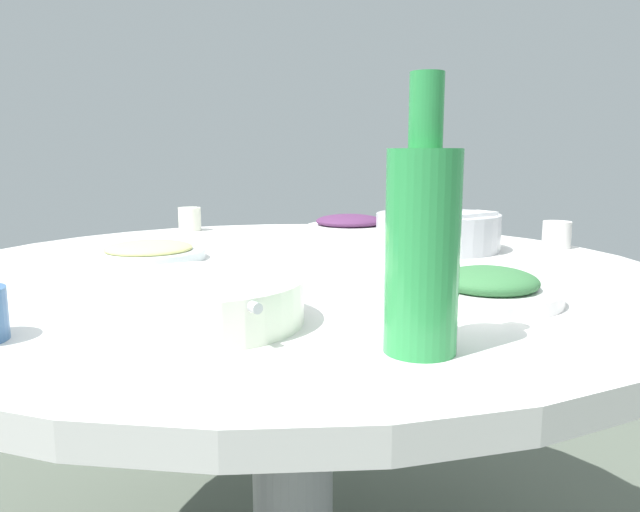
{
  "coord_description": "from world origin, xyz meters",
  "views": [
    {
      "loc": [
        -1.06,
        -0.3,
        0.96
      ],
      "look_at": [
        -0.03,
        -0.06,
        0.78
      ],
      "focal_mm": 33.57,
      "sensor_mm": 36.0,
      "label": 1
    }
  ],
  "objects_px": {
    "soup_bowl": "(199,302)",
    "dish_noodles": "(150,251)",
    "dish_greens": "(488,288)",
    "round_dining_table": "(291,333)",
    "green_bottle": "(422,244)",
    "rice_bowl": "(438,231)",
    "tea_cup_side": "(557,235)",
    "tea_cup_near": "(190,219)",
    "dish_eggplant": "(349,224)"
  },
  "relations": [
    {
      "from": "green_bottle",
      "to": "soup_bowl",
      "type": "bearing_deg",
      "value": 79.69
    },
    {
      "from": "rice_bowl",
      "to": "dish_eggplant",
      "type": "bearing_deg",
      "value": 41.9
    },
    {
      "from": "dish_greens",
      "to": "tea_cup_side",
      "type": "distance_m",
      "value": 0.57
    },
    {
      "from": "soup_bowl",
      "to": "dish_greens",
      "type": "xyz_separation_m",
      "value": [
        0.19,
        -0.35,
        -0.01
      ]
    },
    {
      "from": "round_dining_table",
      "to": "dish_noodles",
      "type": "bearing_deg",
      "value": 89.09
    },
    {
      "from": "dish_eggplant",
      "to": "tea_cup_side",
      "type": "xyz_separation_m",
      "value": [
        -0.2,
        -0.5,
        0.01
      ]
    },
    {
      "from": "round_dining_table",
      "to": "green_bottle",
      "type": "distance_m",
      "value": 0.58
    },
    {
      "from": "round_dining_table",
      "to": "green_bottle",
      "type": "bearing_deg",
      "value": -148.96
    },
    {
      "from": "dish_noodles",
      "to": "round_dining_table",
      "type": "bearing_deg",
      "value": -90.91
    },
    {
      "from": "dish_noodles",
      "to": "soup_bowl",
      "type": "bearing_deg",
      "value": -144.3
    },
    {
      "from": "green_bottle",
      "to": "tea_cup_near",
      "type": "xyz_separation_m",
      "value": [
        0.89,
        0.68,
        -0.08
      ]
    },
    {
      "from": "dish_noodles",
      "to": "green_bottle",
      "type": "bearing_deg",
      "value": -128.79
    },
    {
      "from": "green_bottle",
      "to": "tea_cup_side",
      "type": "relative_size",
      "value": 4.65
    },
    {
      "from": "dish_eggplant",
      "to": "dish_noodles",
      "type": "bearing_deg",
      "value": 150.42
    },
    {
      "from": "tea_cup_near",
      "to": "tea_cup_side",
      "type": "distance_m",
      "value": 0.93
    },
    {
      "from": "dish_greens",
      "to": "tea_cup_near",
      "type": "distance_m",
      "value": 1.0
    },
    {
      "from": "dish_eggplant",
      "to": "green_bottle",
      "type": "distance_m",
      "value": 1.02
    },
    {
      "from": "round_dining_table",
      "to": "soup_bowl",
      "type": "xyz_separation_m",
      "value": [
        -0.4,
        0.0,
        0.16
      ]
    },
    {
      "from": "tea_cup_side",
      "to": "soup_bowl",
      "type": "bearing_deg",
      "value": 144.84
    },
    {
      "from": "tea_cup_side",
      "to": "green_bottle",
      "type": "bearing_deg",
      "value": 162.52
    },
    {
      "from": "tea_cup_near",
      "to": "tea_cup_side",
      "type": "bearing_deg",
      "value": -96.06
    },
    {
      "from": "round_dining_table",
      "to": "dish_noodles",
      "type": "height_order",
      "value": "dish_noodles"
    },
    {
      "from": "dish_greens",
      "to": "dish_noodles",
      "type": "xyz_separation_m",
      "value": [
        0.21,
        0.64,
        -0.0
      ]
    },
    {
      "from": "round_dining_table",
      "to": "tea_cup_side",
      "type": "xyz_separation_m",
      "value": [
        0.34,
        -0.52,
        0.16
      ]
    },
    {
      "from": "round_dining_table",
      "to": "dish_noodles",
      "type": "xyz_separation_m",
      "value": [
        0.0,
        0.29,
        0.15
      ]
    },
    {
      "from": "dish_eggplant",
      "to": "soup_bowl",
      "type": "bearing_deg",
      "value": 179.03
    },
    {
      "from": "green_bottle",
      "to": "tea_cup_side",
      "type": "bearing_deg",
      "value": -17.48
    },
    {
      "from": "rice_bowl",
      "to": "tea_cup_side",
      "type": "distance_m",
      "value": 0.27
    },
    {
      "from": "rice_bowl",
      "to": "tea_cup_side",
      "type": "bearing_deg",
      "value": -73.07
    },
    {
      "from": "rice_bowl",
      "to": "tea_cup_near",
      "type": "relative_size",
      "value": 4.24
    },
    {
      "from": "soup_bowl",
      "to": "dish_noodles",
      "type": "bearing_deg",
      "value": 35.7
    },
    {
      "from": "soup_bowl",
      "to": "dish_eggplant",
      "type": "height_order",
      "value": "soup_bowl"
    },
    {
      "from": "dish_greens",
      "to": "dish_noodles",
      "type": "bearing_deg",
      "value": 71.96
    },
    {
      "from": "soup_bowl",
      "to": "tea_cup_near",
      "type": "xyz_separation_m",
      "value": [
        0.84,
        0.41,
        0.01
      ]
    },
    {
      "from": "tea_cup_near",
      "to": "rice_bowl",
      "type": "bearing_deg",
      "value": -104.77
    },
    {
      "from": "soup_bowl",
      "to": "green_bottle",
      "type": "distance_m",
      "value": 0.29
    },
    {
      "from": "dish_noodles",
      "to": "rice_bowl",
      "type": "bearing_deg",
      "value": -64.76
    },
    {
      "from": "dish_greens",
      "to": "tea_cup_near",
      "type": "relative_size",
      "value": 3.2
    },
    {
      "from": "tea_cup_near",
      "to": "tea_cup_side",
      "type": "height_order",
      "value": "tea_cup_near"
    },
    {
      "from": "rice_bowl",
      "to": "dish_greens",
      "type": "height_order",
      "value": "rice_bowl"
    },
    {
      "from": "dish_eggplant",
      "to": "tea_cup_side",
      "type": "relative_size",
      "value": 3.75
    },
    {
      "from": "dish_eggplant",
      "to": "green_bottle",
      "type": "height_order",
      "value": "green_bottle"
    },
    {
      "from": "round_dining_table",
      "to": "soup_bowl",
      "type": "distance_m",
      "value": 0.43
    },
    {
      "from": "dish_greens",
      "to": "rice_bowl",
      "type": "bearing_deg",
      "value": 10.72
    },
    {
      "from": "rice_bowl",
      "to": "tea_cup_side",
      "type": "relative_size",
      "value": 4.37
    },
    {
      "from": "dish_greens",
      "to": "tea_cup_near",
      "type": "bearing_deg",
      "value": 49.69
    },
    {
      "from": "rice_bowl",
      "to": "tea_cup_near",
      "type": "distance_m",
      "value": 0.69
    },
    {
      "from": "round_dining_table",
      "to": "dish_eggplant",
      "type": "height_order",
      "value": "dish_eggplant"
    },
    {
      "from": "green_bottle",
      "to": "tea_cup_side",
      "type": "xyz_separation_m",
      "value": [
        0.79,
        -0.25,
        -0.09
      ]
    },
    {
      "from": "round_dining_table",
      "to": "dish_noodles",
      "type": "distance_m",
      "value": 0.33
    }
  ]
}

